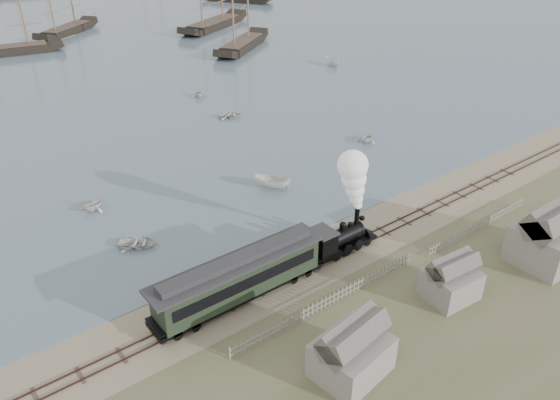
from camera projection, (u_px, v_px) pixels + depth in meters
ground at (332, 239)px, 52.01m from camera, size 600.00×600.00×0.00m
rail_track at (346, 249)px, 50.61m from camera, size 120.00×1.80×0.16m
picket_fence_west at (330, 306)px, 43.77m from camera, size 19.00×0.10×1.20m
picket_fence_east at (478, 230)px, 53.41m from camera, size 15.00×0.10×1.20m
shed_left at (350, 372)px, 37.79m from camera, size 5.00×4.00×4.10m
shed_mid at (448, 296)px, 44.78m from camera, size 4.00×3.50×3.60m
shed_right at (543, 260)px, 49.18m from camera, size 6.00×5.00×5.10m
locomotive at (352, 208)px, 48.66m from camera, size 7.51×2.80×9.36m
passenger_coach at (239, 277)px, 43.25m from camera, size 15.32×2.95×3.72m
beached_dinghy at (280, 253)px, 49.35m from camera, size 4.96×5.13×0.87m
rowboat_0 at (138, 243)px, 50.69m from camera, size 4.37×4.56×0.77m
rowboat_1 at (93, 204)px, 56.31m from camera, size 2.82×3.09×1.38m
rowboat_2 at (272, 183)px, 60.24m from camera, size 4.08×3.87×1.58m
rowboat_3 at (230, 115)px, 79.31m from camera, size 4.01×4.34×0.73m
rowboat_4 at (367, 137)px, 71.44m from camera, size 3.28×3.50×1.48m
rowboat_5 at (332, 62)px, 102.31m from camera, size 4.02×2.06×1.48m
rowboat_7 at (198, 93)px, 86.98m from camera, size 2.97×2.65×1.43m
schooner_2 at (0, 2)px, 104.75m from camera, size 20.33×8.10×20.00m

